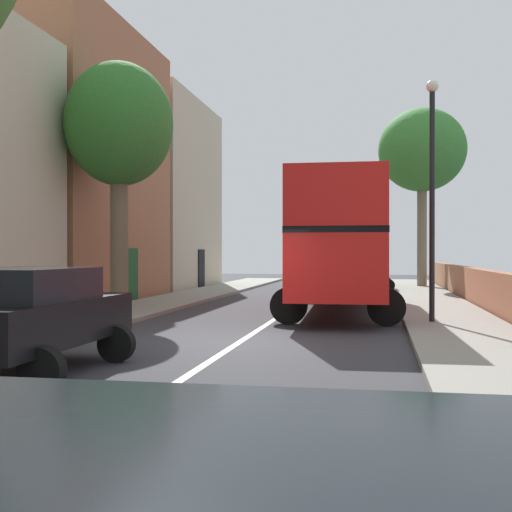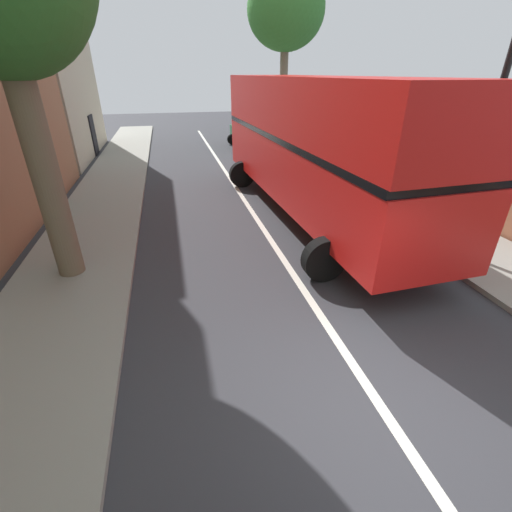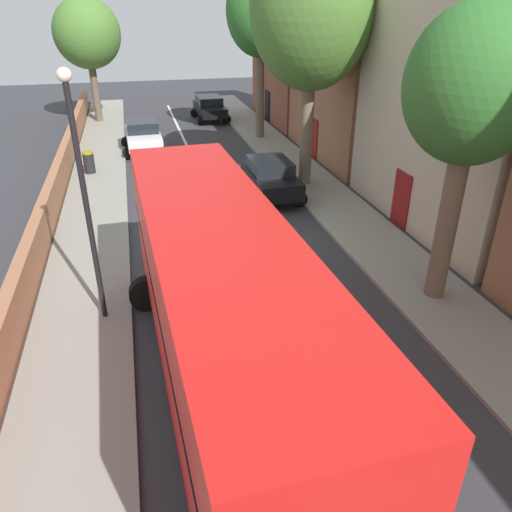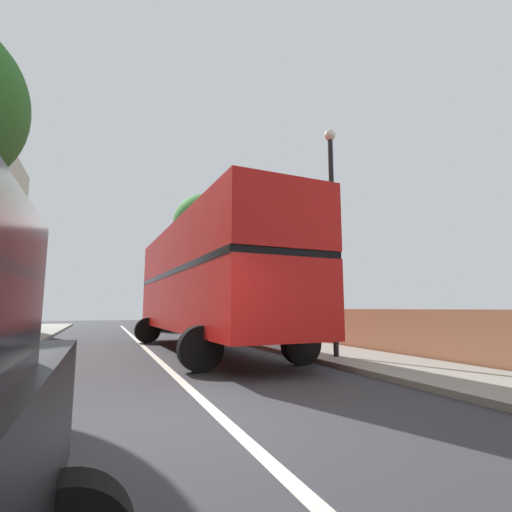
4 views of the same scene
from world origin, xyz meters
TOP-DOWN VIEW (x-y plane):
  - ground_plane at (0.00, 0.00)m, footprint 84.00×84.00m
  - road_centre_line at (0.00, 0.00)m, footprint 0.16×54.00m
  - double_decker_bus at (1.70, 7.30)m, footprint 3.87×11.20m
  - parked_car_green_right_1 at (2.50, 19.16)m, footprint 2.51×4.11m
  - street_tree_right_3 at (5.28, 21.62)m, footprint 4.69×4.69m
  - lamppost_right at (4.30, 3.79)m, footprint 0.32×0.32m

SIDE VIEW (x-z plane):
  - ground_plane at x=0.00m, z-range 0.00..0.00m
  - road_centre_line at x=0.00m, z-range 0.00..0.01m
  - parked_car_green_right_1 at x=2.50m, z-range 0.12..1.75m
  - double_decker_bus at x=1.70m, z-range 0.32..4.38m
  - lamppost_right at x=4.30m, z-range 0.65..6.96m
  - street_tree_right_3 at x=5.28m, z-range 2.62..12.27m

